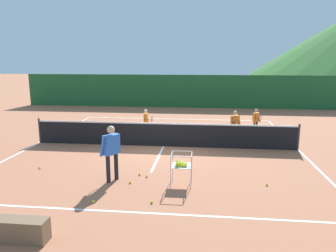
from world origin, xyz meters
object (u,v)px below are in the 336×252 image
Objects in this scene: instructor at (111,148)px; ball_cart at (181,164)px; student_2 at (256,119)px; tennis_ball_1 at (40,168)px; tennis_net at (163,134)px; tennis_ball_6 at (267,185)px; courtside_bench at (10,229)px; tennis_ball_3 at (93,201)px; tennis_ball_8 at (152,202)px; student_1 at (235,123)px; tennis_ball_7 at (140,174)px; tennis_ball_2 at (147,176)px; tennis_ball_5 at (130,182)px; student_0 at (146,120)px.

ball_cart is (2.01, -0.04, -0.39)m from instructor.
tennis_ball_1 is at bearing -142.67° from student_2.
tennis_net is 5.14m from tennis_ball_6.
courtside_bench is (-3.10, -3.27, -0.36)m from ball_cart.
tennis_net is 8.90× the size of student_2.
tennis_ball_3 and tennis_ball_8 have the same top height.
tennis_ball_3 is at bearing -144.74° from ball_cart.
student_1 is at bearing 94.91° from tennis_ball_6.
tennis_ball_1 and tennis_ball_3 have the same top height.
tennis_ball_6 is 1.00× the size of tennis_ball_7.
tennis_ball_7 is at bearing 151.03° from tennis_ball_2.
tennis_ball_5 is (-0.45, -4.07, -0.47)m from tennis_net.
tennis_ball_1 is (-4.65, 0.80, -0.56)m from ball_cart.
tennis_ball_5 is at bearing -176.17° from tennis_ball_6.
student_2 is 7.36m from ball_cart.
tennis_ball_7 is 1.00× the size of tennis_ball_8.
tennis_ball_5 is at bearing -15.92° from tennis_ball_1.
tennis_ball_1 is 4.35m from courtside_bench.
courtside_bench is at bearing -119.87° from tennis_ball_3.
tennis_ball_2 is at bearing 61.97° from tennis_ball_3.
tennis_ball_7 is at bearing -124.42° from student_1.
tennis_ball_5 and tennis_ball_7 have the same top height.
ball_cart is 1.52m from tennis_ball_7.
student_0 is 7.21m from tennis_ball_6.
tennis_ball_7 is (-0.24, 0.13, 0.00)m from tennis_ball_2.
tennis_ball_1 is at bearing -139.16° from tennis_net.
tennis_ball_2 is (-4.14, -6.26, -0.69)m from student_2.
tennis_ball_2 is (-0.07, -3.53, -0.47)m from tennis_net.
tennis_ball_5 is 3.87m from tennis_ball_6.
ball_cart is 2.59m from tennis_ball_3.
student_1 is at bearing -129.31° from student_2.
tennis_ball_8 is at bearing -78.76° from student_0.
tennis_ball_2 is 4.23m from courtside_bench.
student_0 is 18.07× the size of tennis_ball_7.
tennis_ball_3 is (-0.06, -1.50, -0.95)m from instructor.
tennis_ball_5 is at bearing -122.05° from student_1.
student_0 is 5.19m from student_2.
tennis_ball_8 is (0.82, -1.21, 0.00)m from tennis_ball_5.
tennis_net is at bearing 131.83° from tennis_ball_6.
tennis_ball_2 is at bearing -5.90° from tennis_ball_1.
tennis_ball_2 is (-3.03, -4.91, -0.75)m from student_1.
tennis_ball_6 is at bearing -6.41° from tennis_ball_7.
student_0 reaches higher than tennis_ball_5.
courtside_bench is (-2.48, -1.94, 0.20)m from tennis_ball_8.
tennis_net is 11.82× the size of ball_cart.
tennis_ball_3 is at bearing -101.19° from tennis_net.
ball_cart reaches higher than tennis_ball_8.
tennis_ball_2 is (0.95, 0.38, -0.95)m from instructor.
student_2 is at bearing 50.69° from student_1.
tennis_ball_2 and tennis_ball_8 have the same top height.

